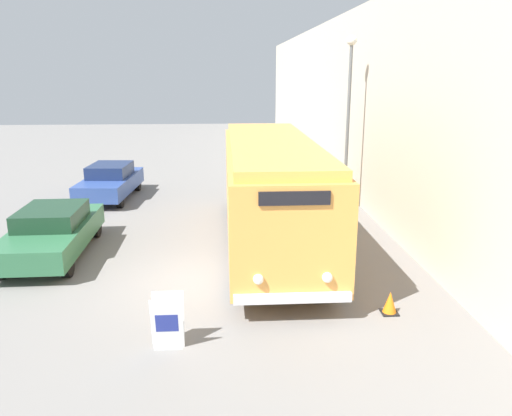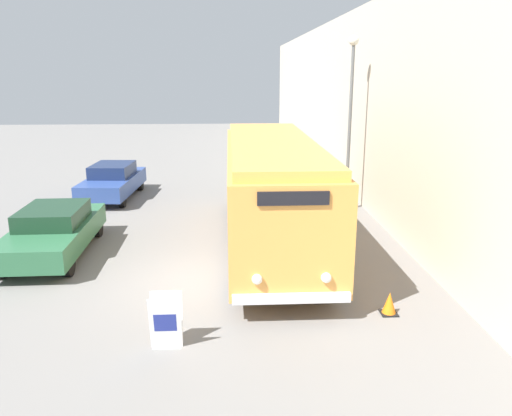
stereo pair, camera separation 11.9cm
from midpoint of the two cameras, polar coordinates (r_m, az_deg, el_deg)
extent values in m
plane|color=slate|center=(12.75, -5.88, -8.43)|extent=(80.00, 80.00, 0.00)
cube|color=beige|center=(22.36, 11.11, 11.64)|extent=(0.30, 60.00, 7.59)
cylinder|color=black|center=(11.80, -2.05, -7.88)|extent=(0.28, 0.94, 0.94)
cylinder|color=black|center=(12.05, 8.92, -7.56)|extent=(0.28, 0.94, 0.94)
cylinder|color=black|center=(18.60, -2.47, 0.82)|extent=(0.28, 0.94, 0.94)
cylinder|color=black|center=(18.75, 4.49, 0.91)|extent=(0.28, 0.94, 0.94)
cube|color=#EF9E47|center=(14.88, 2.02, 2.09)|extent=(2.59, 9.96, 2.49)
cube|color=#FEA74B|center=(14.63, 2.07, 7.31)|extent=(2.39, 9.56, 0.24)
cube|color=silver|center=(10.50, 4.41, -10.26)|extent=(2.46, 0.12, 0.20)
sphere|color=white|center=(10.28, 0.46, -8.15)|extent=(0.22, 0.22, 0.22)
sphere|color=white|center=(10.46, 8.36, -7.90)|extent=(0.22, 0.22, 0.22)
cube|color=black|center=(9.81, 4.64, 1.11)|extent=(1.43, 0.06, 0.28)
cube|color=gray|center=(10.10, -9.76, -15.33)|extent=(0.55, 0.23, 0.01)
cube|color=white|center=(9.76, -9.97, -12.90)|extent=(0.61, 0.21, 1.08)
cube|color=white|center=(9.92, -9.84, -12.38)|extent=(0.61, 0.21, 1.08)
cube|color=navy|center=(9.73, -9.99, -12.80)|extent=(0.42, 0.07, 0.38)
cylinder|color=#595E60|center=(18.92, 10.81, 8.73)|extent=(0.12, 0.12, 6.08)
sphere|color=silver|center=(18.84, 11.31, 18.28)|extent=(0.36, 0.36, 0.36)
cylinder|color=black|center=(14.36, -26.87, -5.99)|extent=(0.22, 0.61, 0.61)
cylinder|color=black|center=(13.80, -20.49, -6.11)|extent=(0.22, 0.61, 0.61)
cylinder|color=black|center=(17.22, -22.84, -2.15)|extent=(0.22, 0.61, 0.61)
cylinder|color=black|center=(16.76, -17.47, -2.11)|extent=(0.22, 0.61, 0.61)
cube|color=#2D6642|center=(15.41, -21.91, -2.83)|extent=(1.99, 4.67, 0.61)
cube|color=#193824|center=(15.36, -21.98, -0.77)|extent=(1.66, 2.11, 0.47)
cylinder|color=black|center=(20.57, -19.04, 0.92)|extent=(0.22, 0.61, 0.61)
cylinder|color=black|center=(20.10, -14.90, 0.93)|extent=(0.22, 0.61, 0.61)
cylinder|color=black|center=(23.28, -16.65, 2.72)|extent=(0.22, 0.61, 0.61)
cylinder|color=black|center=(22.86, -12.96, 2.75)|extent=(0.22, 0.61, 0.61)
cube|color=#2D478C|center=(21.62, -15.90, 2.69)|extent=(2.10, 4.45, 0.62)
cube|color=#19274D|center=(21.61, -15.93, 4.21)|extent=(1.66, 2.05, 0.50)
cube|color=black|center=(11.54, 15.21, -11.50)|extent=(0.36, 0.36, 0.03)
cone|color=orange|center=(11.43, 15.30, -10.37)|extent=(0.30, 0.30, 0.47)
camera|label=1|loc=(0.06, -89.73, 0.07)|focal=35.00mm
camera|label=2|loc=(0.06, 90.27, -0.07)|focal=35.00mm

